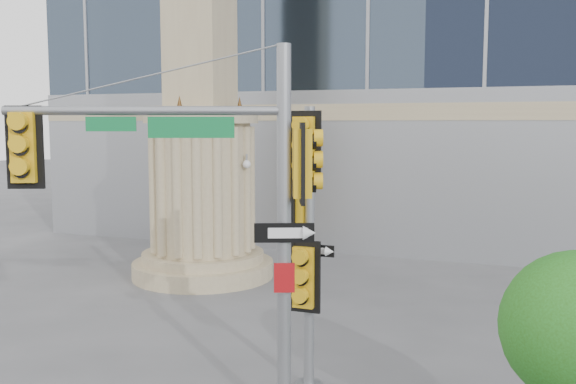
% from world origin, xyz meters
% --- Properties ---
extents(monument, '(4.40, 4.40, 16.60)m').
position_xyz_m(monument, '(-6.00, 9.00, 5.52)').
color(monument, tan).
rests_on(monument, ground).
extents(main_signal_pole, '(4.40, 2.13, 5.99)m').
position_xyz_m(main_signal_pole, '(-1.07, 0.11, 3.71)').
color(main_signal_pole, slate).
rests_on(main_signal_pole, ground).
extents(secondary_signal_pole, '(0.87, 0.66, 5.10)m').
position_xyz_m(secondary_signal_pole, '(-0.21, 1.89, 2.99)').
color(secondary_signal_pole, slate).
rests_on(secondary_signal_pole, ground).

